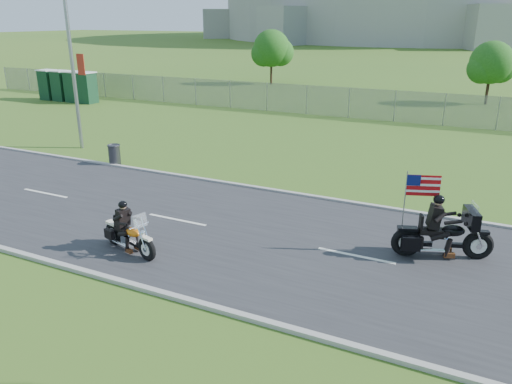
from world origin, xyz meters
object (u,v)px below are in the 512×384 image
at_px(porta_toilet_c, 61,86).
at_px(porta_toilet_d, 48,85).
at_px(porta_toilet_b, 74,87).
at_px(trash_can, 114,155).
at_px(streetlight, 72,33).
at_px(porta_toilet_a, 87,88).
at_px(motorcycle_follow, 442,237).
at_px(motorcycle_lead, 129,236).

bearing_deg(porta_toilet_c, porta_toilet_d, 180.00).
distance_m(porta_toilet_b, trash_can, 19.72).
bearing_deg(trash_can, porta_toilet_b, 139.87).
xyz_separation_m(streetlight, porta_toilet_a, (-10.02, 10.78, -4.49)).
distance_m(porta_toilet_b, motorcycle_follow, 33.57).
height_order(porta_toilet_d, trash_can, porta_toilet_d).
xyz_separation_m(streetlight, trash_can, (3.65, -1.92, -5.18)).
bearing_deg(motorcycle_lead, porta_toilet_a, 150.91).
height_order(motorcycle_lead, motorcycle_follow, motorcycle_follow).
xyz_separation_m(porta_toilet_c, trash_can, (16.47, -12.70, -0.69)).
bearing_deg(porta_toilet_d, porta_toilet_a, 0.00).
bearing_deg(porta_toilet_a, motorcycle_follow, -29.65).
distance_m(porta_toilet_a, trash_can, 18.67).
distance_m(porta_toilet_c, trash_can, 20.81).
relative_size(streetlight, trash_can, 10.97).
distance_m(motorcycle_follow, trash_can, 14.82).
bearing_deg(porta_toilet_c, motorcycle_lead, -40.43).
bearing_deg(trash_can, porta_toilet_a, 137.10).
height_order(porta_toilet_a, porta_toilet_d, same).
bearing_deg(motorcycle_lead, trash_can, 148.44).
distance_m(porta_toilet_a, porta_toilet_b, 1.40).
relative_size(porta_toilet_b, porta_toilet_c, 1.00).
bearing_deg(streetlight, porta_toilet_d, 142.83).
distance_m(porta_toilet_a, porta_toilet_d, 4.20).
height_order(porta_toilet_b, porta_toilet_c, same).
bearing_deg(porta_toilet_b, streetlight, -43.35).
xyz_separation_m(porta_toilet_c, motorcycle_follow, (30.91, -16.00, -0.52)).
relative_size(porta_toilet_c, motorcycle_lead, 1.03).
distance_m(motorcycle_lead, motorcycle_follow, 8.74).
height_order(porta_toilet_a, motorcycle_lead, porta_toilet_a).
relative_size(motorcycle_follow, trash_can, 2.93).
xyz_separation_m(porta_toilet_a, porta_toilet_b, (-1.40, 0.00, 0.00)).
distance_m(porta_toilet_d, trash_can, 21.93).
relative_size(porta_toilet_a, trash_can, 2.52).
relative_size(streetlight, porta_toilet_b, 4.35).
bearing_deg(porta_toilet_c, motorcycle_follow, -27.37).
bearing_deg(motorcycle_follow, motorcycle_lead, -176.02).
bearing_deg(porta_toilet_b, trash_can, -40.13).
relative_size(porta_toilet_a, porta_toilet_d, 1.00).
relative_size(streetlight, motorcycle_follow, 3.75).
distance_m(streetlight, trash_can, 6.62).
bearing_deg(motorcycle_lead, streetlight, 154.16).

